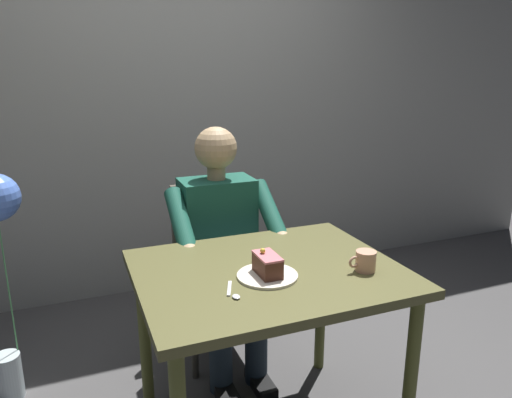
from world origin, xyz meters
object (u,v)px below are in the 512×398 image
cake_slice (267,264)px  coffee_cup (365,261)px  chair (213,261)px  dining_table (268,291)px  dessert_spoon (233,293)px  seated_person (223,247)px

cake_slice → coffee_cup: cake_slice is taller
chair → cake_slice: bearing=87.7°
chair → coffee_cup: bearing=110.1°
coffee_cup → cake_slice: bearing=-13.2°
chair → dining_table: bearing=90.0°
cake_slice → chair: bearing=-92.3°
chair → dessert_spoon: chair is taller
seated_person → coffee_cup: (-0.33, 0.72, 0.16)m
dining_table → dessert_spoon: size_ratio=7.01×
dining_table → dessert_spoon: bearing=37.9°
dining_table → cake_slice: size_ratio=7.48×
dining_table → cake_slice: (0.03, 0.07, 0.14)m
dining_table → coffee_cup: coffee_cup is taller
seated_person → dessert_spoon: size_ratio=8.67×
chair → cake_slice: size_ratio=6.81×
cake_slice → coffee_cup: 0.37m
dessert_spoon → seated_person: bearing=-105.1°
dining_table → chair: chair is taller
coffee_cup → dessert_spoon: bearing=-0.3°
seated_person → cake_slice: bearing=87.0°
chair → dessert_spoon: 0.95m
seated_person → coffee_cup: 0.81m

